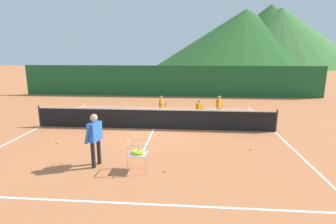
# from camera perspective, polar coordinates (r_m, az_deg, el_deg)

# --- Properties ---
(ground_plane) EXTENTS (120.00, 120.00, 0.00)m
(ground_plane) POSITION_cam_1_polar(r_m,az_deg,el_deg) (12.64, -3.08, -3.66)
(ground_plane) COLOR #C67042
(line_baseline_near) EXTENTS (11.22, 0.08, 0.01)m
(line_baseline_near) POSITION_cam_1_polar(r_m,az_deg,el_deg) (6.87, -10.63, -18.72)
(line_baseline_near) COLOR white
(line_baseline_near) RESTS_ON ground
(line_baseline_far) EXTENTS (11.22, 0.08, 0.01)m
(line_baseline_far) POSITION_cam_1_polar(r_m,az_deg,el_deg) (17.37, -0.91, 0.91)
(line_baseline_far) COLOR white
(line_baseline_far) RESTS_ON ground
(line_sideline_west) EXTENTS (0.08, 11.28, 0.01)m
(line_sideline_west) POSITION_cam_1_polar(r_m,az_deg,el_deg) (14.49, -25.68, -2.78)
(line_sideline_west) COLOR white
(line_sideline_west) RESTS_ON ground
(line_sideline_east) EXTENTS (0.08, 11.28, 0.01)m
(line_sideline_east) POSITION_cam_1_polar(r_m,az_deg,el_deg) (13.13, 22.04, -3.95)
(line_sideline_east) COLOR white
(line_sideline_east) RESTS_ON ground
(line_service_center) EXTENTS (0.08, 5.81, 0.01)m
(line_service_center) POSITION_cam_1_polar(r_m,az_deg,el_deg) (12.64, -3.08, -3.65)
(line_service_center) COLOR white
(line_service_center) RESTS_ON ground
(tennis_net) EXTENTS (11.38, 0.08, 1.05)m
(tennis_net) POSITION_cam_1_polar(r_m,az_deg,el_deg) (12.50, -3.11, -1.46)
(tennis_net) COLOR #333338
(tennis_net) RESTS_ON ground
(instructor) EXTENTS (0.44, 0.83, 1.71)m
(instructor) POSITION_cam_1_polar(r_m,az_deg,el_deg) (8.63, -15.54, -4.84)
(instructor) COLOR black
(instructor) RESTS_ON ground
(student_0) EXTENTS (0.41, 0.64, 1.24)m
(student_0) POSITION_cam_1_polar(r_m,az_deg,el_deg) (14.62, -1.45, 1.62)
(student_0) COLOR silver
(student_0) RESTS_ON ground
(student_1) EXTENTS (0.44, 0.44, 1.23)m
(student_1) POSITION_cam_1_polar(r_m,az_deg,el_deg) (13.60, 6.77, 0.65)
(student_1) COLOR black
(student_1) RESTS_ON ground
(student_2) EXTENTS (0.44, 0.48, 1.28)m
(student_2) POSITION_cam_1_polar(r_m,az_deg,el_deg) (14.67, 10.94, 1.51)
(student_2) COLOR silver
(student_2) RESTS_ON ground
(ball_cart) EXTENTS (0.58, 0.58, 0.90)m
(ball_cart) POSITION_cam_1_polar(r_m,az_deg,el_deg) (8.20, -6.50, -8.65)
(ball_cart) COLOR #B7B7BC
(ball_cart) RESTS_ON ground
(tennis_ball_0) EXTENTS (0.07, 0.07, 0.07)m
(tennis_ball_0) POSITION_cam_1_polar(r_m,az_deg,el_deg) (10.62, 4.94, -6.73)
(tennis_ball_0) COLOR yellow
(tennis_ball_0) RESTS_ON ground
(tennis_ball_1) EXTENTS (0.07, 0.07, 0.07)m
(tennis_ball_1) POSITION_cam_1_polar(r_m,az_deg,el_deg) (11.56, -22.72, -6.07)
(tennis_ball_1) COLOR yellow
(tennis_ball_1) RESTS_ON ground
(tennis_ball_2) EXTENTS (0.07, 0.07, 0.07)m
(tennis_ball_2) POSITION_cam_1_polar(r_m,az_deg,el_deg) (8.26, -0.53, -12.56)
(tennis_ball_2) COLOR yellow
(tennis_ball_2) RESTS_ON ground
(tennis_ball_3) EXTENTS (0.07, 0.07, 0.07)m
(tennis_ball_3) POSITION_cam_1_polar(r_m,az_deg,el_deg) (10.45, 17.56, -7.64)
(tennis_ball_3) COLOR yellow
(tennis_ball_3) RESTS_ON ground
(tennis_ball_4) EXTENTS (0.07, 0.07, 0.07)m
(tennis_ball_4) POSITION_cam_1_polar(r_m,az_deg,el_deg) (12.08, 7.94, -4.37)
(tennis_ball_4) COLOR yellow
(tennis_ball_4) RESTS_ON ground
(tennis_ball_6) EXTENTS (0.07, 0.07, 0.07)m
(tennis_ball_6) POSITION_cam_1_polar(r_m,az_deg,el_deg) (12.85, -19.38, -3.95)
(tennis_ball_6) COLOR yellow
(tennis_ball_6) RESTS_ON ground
(tennis_ball_7) EXTENTS (0.07, 0.07, 0.07)m
(tennis_ball_7) POSITION_cam_1_polar(r_m,az_deg,el_deg) (11.60, -1.88, -4.99)
(tennis_ball_7) COLOR yellow
(tennis_ball_7) RESTS_ON ground
(windscreen_fence) EXTENTS (24.69, 0.08, 2.52)m
(windscreen_fence) POSITION_cam_1_polar(r_m,az_deg,el_deg) (21.90, 0.31, 6.71)
(windscreen_fence) COLOR #1E5B2D
(windscreen_fence) RESTS_ON ground
(hill_0) EXTENTS (41.83, 41.83, 15.30)m
(hill_0) POSITION_cam_1_polar(r_m,az_deg,el_deg) (80.04, 22.90, 14.71)
(hill_0) COLOR #427A38
(hill_0) RESTS_ON ground
(hill_1) EXTENTS (43.21, 43.21, 16.45)m
(hill_1) POSITION_cam_1_polar(r_m,az_deg,el_deg) (81.66, 21.04, 15.21)
(hill_1) COLOR #2D6628
(hill_1) RESTS_ON ground
(hill_2) EXTENTS (49.58, 49.58, 15.34)m
(hill_2) POSITION_cam_1_polar(r_m,az_deg,el_deg) (80.08, 16.27, 15.20)
(hill_2) COLOR #2D6628
(hill_2) RESTS_ON ground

